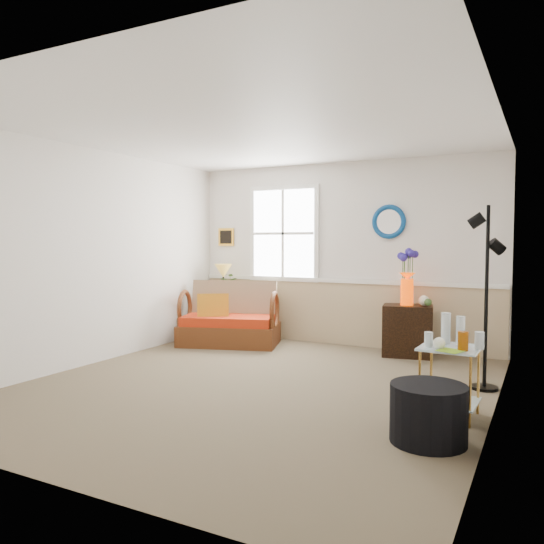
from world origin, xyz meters
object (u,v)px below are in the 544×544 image
at_px(lamp_stand, 223,316).
at_px(floor_lamp, 486,298).
at_px(side_table, 449,382).
at_px(loveseat, 229,313).
at_px(cabinet, 408,331).
at_px(ottoman, 428,414).

xyz_separation_m(lamp_stand, floor_lamp, (3.94, -1.29, 0.60)).
bearing_deg(side_table, loveseat, 151.45).
height_order(cabinet, floor_lamp, floor_lamp).
xyz_separation_m(floor_lamp, ottoman, (-0.22, -1.70, -0.70)).
height_order(lamp_stand, cabinet, cabinet).
xyz_separation_m(side_table, floor_lamp, (0.18, 1.04, 0.62)).
bearing_deg(floor_lamp, loveseat, 165.23).
height_order(loveseat, floor_lamp, floor_lamp).
bearing_deg(loveseat, lamp_stand, 112.45).
bearing_deg(floor_lamp, cabinet, 129.27).
distance_m(loveseat, floor_lamp, 3.61).
bearing_deg(lamp_stand, ottoman, -38.77).
bearing_deg(loveseat, floor_lamp, -30.33).
xyz_separation_m(lamp_stand, cabinet, (2.89, -0.11, 0.01)).
relative_size(loveseat, ottoman, 2.45).
bearing_deg(cabinet, loveseat, 178.68).
height_order(loveseat, side_table, loveseat).
xyz_separation_m(loveseat, lamp_stand, (-0.44, 0.52, -0.13)).
bearing_deg(side_table, cabinet, 111.41).
distance_m(loveseat, lamp_stand, 0.69).
bearing_deg(side_table, lamp_stand, 148.30).
bearing_deg(loveseat, ottoman, -54.90).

